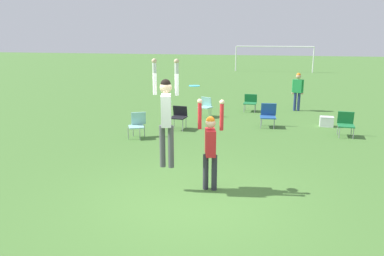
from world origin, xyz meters
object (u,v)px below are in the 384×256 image
at_px(frisbee, 194,86).
at_px(camping_chair_4, 346,122).
at_px(person_defending, 210,143).
at_px(camping_chair_1, 179,115).
at_px(person_jumping, 166,111).
at_px(camping_chair_5, 250,101).
at_px(camping_chair_0, 206,105).
at_px(cooler_box, 326,122).
at_px(camping_chair_2, 137,123).
at_px(camping_chair_3, 268,114).
at_px(person_spectator_near, 298,88).

height_order(frisbee, camping_chair_4, frisbee).
distance_m(person_defending, camping_chair_1, 5.50).
bearing_deg(person_jumping, camping_chair_5, -21.90).
relative_size(frisbee, camping_chair_0, 0.29).
xyz_separation_m(person_defending, cooler_box, (3.00, 6.72, -0.85)).
xyz_separation_m(camping_chair_2, camping_chair_4, (6.60, 1.81, -0.01)).
xyz_separation_m(camping_chair_3, cooler_box, (2.08, 0.53, -0.29)).
bearing_deg(camping_chair_3, camping_chair_5, -78.41).
distance_m(camping_chair_3, camping_chair_5, 2.92).
bearing_deg(camping_chair_4, camping_chair_0, -17.87).
bearing_deg(camping_chair_2, frisbee, 100.22).
distance_m(person_jumping, camping_chair_3, 6.81).
xyz_separation_m(person_jumping, camping_chair_5, (0.89, 9.22, -1.31)).
xyz_separation_m(person_jumping, camping_chair_0, (-0.77, 7.60, -1.26)).
distance_m(person_jumping, person_defending, 1.16).
xyz_separation_m(camping_chair_0, camping_chair_4, (5.11, -1.90, -0.02)).
height_order(person_jumping, person_defending, person_jumping).
relative_size(camping_chair_1, camping_chair_5, 1.10).
distance_m(camping_chair_5, cooler_box, 3.75).
bearing_deg(camping_chair_3, camping_chair_1, 14.07).
height_order(camping_chair_0, camping_chair_5, camping_chair_0).
bearing_deg(camping_chair_4, frisbee, 57.11).
bearing_deg(camping_chair_1, camping_chair_3, -154.47).
height_order(camping_chair_0, camping_chair_4, camping_chair_4).
height_order(camping_chair_1, person_spectator_near, person_spectator_near).
relative_size(camping_chair_5, person_spectator_near, 0.44).
height_order(camping_chair_0, camping_chair_3, camping_chair_3).
bearing_deg(camping_chair_4, camping_chair_1, 6.58).
height_order(camping_chair_4, camping_chair_5, camping_chair_4).
bearing_deg(cooler_box, camping_chair_4, -70.10).
height_order(person_defending, camping_chair_0, person_defending).
bearing_deg(cooler_box, frisbee, -116.80).
xyz_separation_m(frisbee, person_spectator_near, (2.36, 9.51, -1.23)).
relative_size(camping_chair_3, person_spectator_near, 0.51).
height_order(person_jumping, camping_chair_0, person_jumping).
bearing_deg(camping_chair_2, camping_chair_1, -152.94).
bearing_deg(camping_chair_2, cooler_box, 179.09).
bearing_deg(camping_chair_1, cooler_box, -156.94).
height_order(person_spectator_near, cooler_box, person_spectator_near).
bearing_deg(camping_chair_4, person_jumping, 55.22).
height_order(camping_chair_1, camping_chair_5, camping_chair_1).
bearing_deg(camping_chair_4, camping_chair_3, -13.80).
bearing_deg(frisbee, camping_chair_5, 87.61).
relative_size(camping_chair_0, camping_chair_5, 1.08).
height_order(camping_chair_0, camping_chair_2, camping_chair_2).
distance_m(person_defending, camping_chair_5, 8.98).
bearing_deg(camping_chair_0, camping_chair_2, 89.96).
xyz_separation_m(camping_chair_1, camping_chair_3, (3.05, 1.14, -0.03)).
bearing_deg(camping_chair_3, cooler_box, -172.14).
distance_m(frisbee, camping_chair_4, 6.83).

